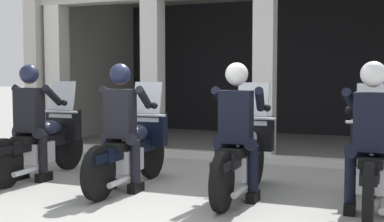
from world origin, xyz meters
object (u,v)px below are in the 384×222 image
at_px(police_officer_far_left, 31,112).
at_px(motorcycle_center_right, 243,154).
at_px(motorcycle_far_left, 45,141).
at_px(motorcycle_far_right, 372,163).
at_px(police_officer_center_right, 237,119).
at_px(police_officer_center_left, 121,116).
at_px(police_officer_far_right, 372,125).
at_px(motorcycle_center_left, 132,148).

relative_size(police_officer_far_left, motorcycle_center_right, 0.78).
xyz_separation_m(motorcycle_far_left, motorcycle_far_right, (4.39, -0.16, 0.00)).
bearing_deg(police_officer_center_right, police_officer_far_left, -167.08).
height_order(police_officer_center_left, police_officer_center_right, same).
distance_m(motorcycle_far_right, police_officer_far_right, 0.52).
bearing_deg(police_officer_far_left, police_officer_center_right, 4.83).
bearing_deg(police_officer_center_right, motorcycle_far_right, 20.94).
xyz_separation_m(motorcycle_center_right, police_officer_center_right, (-0.00, -0.28, 0.44)).
relative_size(police_officer_far_left, police_officer_far_right, 1.00).
bearing_deg(motorcycle_far_left, motorcycle_far_right, 3.82).
distance_m(police_officer_far_left, police_officer_far_right, 4.40).
height_order(motorcycle_center_left, motorcycle_far_right, same).
distance_m(police_officer_center_left, motorcycle_far_right, 2.97).
bearing_deg(motorcycle_center_right, police_officer_far_left, -161.55).
height_order(police_officer_far_left, motorcycle_far_right, police_officer_far_left).
distance_m(motorcycle_far_left, motorcycle_far_right, 4.40).
relative_size(motorcycle_far_left, police_officer_far_right, 1.29).
xyz_separation_m(motorcycle_center_left, police_officer_center_left, (-0.00, -0.28, 0.44)).
height_order(police_officer_far_left, police_officer_far_right, same).
bearing_deg(motorcycle_center_left, motorcycle_far_left, -177.52).
height_order(police_officer_far_left, motorcycle_center_right, police_officer_far_left).
bearing_deg(motorcycle_far_right, motorcycle_center_left, -170.01).
relative_size(motorcycle_center_left, motorcycle_far_right, 1.00).
xyz_separation_m(police_officer_center_right, motorcycle_far_right, (1.47, 0.18, -0.44)).
relative_size(police_officer_far_left, motorcycle_far_right, 0.78).
height_order(police_officer_center_right, police_officer_far_right, same).
distance_m(police_officer_center_right, motorcycle_far_right, 1.54).
relative_size(motorcycle_center_left, police_officer_center_left, 1.29).
relative_size(motorcycle_center_right, motorcycle_far_right, 1.00).
bearing_deg(police_officer_far_right, police_officer_center_left, -170.01).
relative_size(motorcycle_center_left, police_officer_far_right, 1.29).
xyz_separation_m(police_officer_center_left, motorcycle_center_right, (1.47, 0.35, -0.44)).
relative_size(motorcycle_far_left, police_officer_center_right, 1.29).
relative_size(motorcycle_center_right, police_officer_far_right, 1.29).
relative_size(motorcycle_far_left, police_officer_center_left, 1.29).
height_order(motorcycle_center_right, police_officer_far_right, police_officer_far_right).
bearing_deg(police_officer_far_right, motorcycle_center_left, -175.53).
xyz_separation_m(motorcycle_center_left, police_officer_far_right, (2.93, -0.33, 0.44)).
distance_m(motorcycle_center_left, motorcycle_far_right, 2.93).
bearing_deg(motorcycle_center_left, police_officer_far_right, 0.81).
distance_m(motorcycle_far_left, police_officer_far_left, 0.52).
relative_size(motorcycle_far_right, police_officer_far_right, 1.29).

